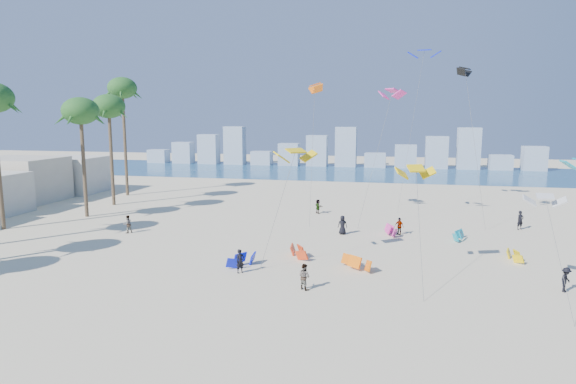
# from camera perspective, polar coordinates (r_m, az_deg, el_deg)

# --- Properties ---
(ground) EXTENTS (220.00, 220.00, 0.00)m
(ground) POSITION_cam_1_polar(r_m,az_deg,el_deg) (27.99, -13.42, -13.93)
(ground) COLOR beige
(ground) RESTS_ON ground
(ocean) EXTENTS (220.00, 220.00, 0.00)m
(ocean) POSITION_cam_1_polar(r_m,az_deg,el_deg) (96.47, 5.28, 2.39)
(ocean) COLOR navy
(ocean) RESTS_ON ground
(kitesurfer_near) EXTENTS (0.71, 0.71, 1.67)m
(kitesurfer_near) POSITION_cam_1_polar(r_m,az_deg,el_deg) (34.28, -5.56, -7.98)
(kitesurfer_near) COLOR black
(kitesurfer_near) RESTS_ON ground
(kitesurfer_mid) EXTENTS (1.01, 0.96, 1.64)m
(kitesurfer_mid) POSITION_cam_1_polar(r_m,az_deg,el_deg) (31.08, 1.89, -9.75)
(kitesurfer_mid) COLOR gray
(kitesurfer_mid) RESTS_ON ground
(kitesurfers_far) EXTENTS (36.67, 22.53, 1.81)m
(kitesurfers_far) POSITION_cam_1_polar(r_m,az_deg,el_deg) (45.01, 7.60, -3.97)
(kitesurfers_far) COLOR black
(kitesurfers_far) RESTS_ON ground
(grounded_kites) EXTENTS (21.67, 14.57, 0.88)m
(grounded_kites) POSITION_cam_1_polar(r_m,az_deg,el_deg) (39.22, 9.14, -6.53)
(grounded_kites) COLOR #0D1CE1
(grounded_kites) RESTS_ON ground
(flying_kites) EXTENTS (28.44, 33.11, 18.64)m
(flying_kites) POSITION_cam_1_polar(r_m,az_deg,el_deg) (46.29, 16.60, 9.62)
(flying_kites) COLOR yellow
(flying_kites) RESTS_ON ground
(palm_row) EXTENTS (7.98, 44.80, 15.80)m
(palm_row) POSITION_cam_1_polar(r_m,az_deg,el_deg) (52.21, -29.22, 8.67)
(palm_row) COLOR brown
(palm_row) RESTS_ON ground
(distant_skyline) EXTENTS (85.00, 3.00, 8.40)m
(distant_skyline) POSITION_cam_1_polar(r_m,az_deg,el_deg) (106.22, 5.32, 4.64)
(distant_skyline) COLOR #9EADBF
(distant_skyline) RESTS_ON ground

